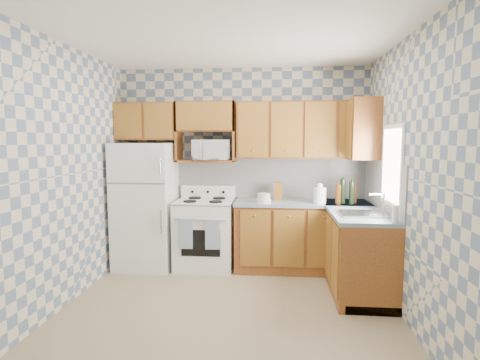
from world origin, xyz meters
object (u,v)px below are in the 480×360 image
Objects in this scene: stove_body at (205,234)px; electric_kettle at (320,195)px; refrigerator at (146,205)px; microwave at (210,150)px.

electric_kettle reaches higher than stove_body.
microwave is at bearing 9.43° from refrigerator.
electric_kettle is (1.45, -0.24, -0.57)m from microwave.
microwave reaches higher than electric_kettle.
refrigerator is 0.89m from stove_body.
stove_body is 4.45× the size of electric_kettle.
stove_body is at bearing 175.24° from electric_kettle.
refrigerator is 8.31× the size of electric_kettle.
electric_kettle is at bearing -4.76° from stove_body.
microwave is 1.57m from electric_kettle.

